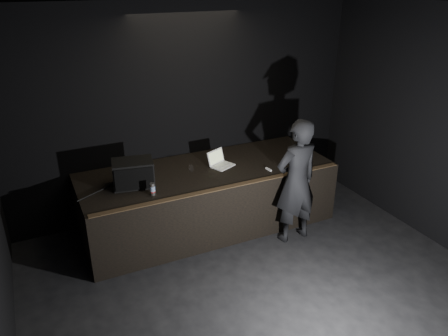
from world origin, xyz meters
The scene contains 11 objects.
ground centered at (0.00, 0.00, 0.00)m, with size 7.00×7.00×0.00m, color black.
room_walls centered at (0.00, 0.00, 2.02)m, with size 6.10×7.10×3.52m.
stage_riser centered at (0.00, 2.73, 0.50)m, with size 4.00×1.50×1.00m, color black.
riser_lip centered at (0.00, 2.02, 1.01)m, with size 3.92×0.10×0.01m, color brown.
stage_monitor centered at (-1.19, 2.66, 1.19)m, with size 0.64×0.52×0.39m.
cable centered at (-1.59, 2.74, 1.01)m, with size 0.02×0.02×0.99m, color black.
laptop centered at (0.25, 2.78, 1.06)m, with size 0.45×0.43×0.24m.
beer_can centered at (-1.03, 2.26, 1.09)m, with size 0.07×0.07×0.18m.
plastic_cup centered at (-0.25, 2.78, 1.05)m, with size 0.08×0.08×0.10m, color white.
wii_remote centered at (0.87, 2.29, 1.01)m, with size 0.03×0.13×0.02m, color white.
person centered at (1.05, 1.78, 0.98)m, with size 0.72×0.47×1.96m, color black.
Camera 1 is at (-2.45, -3.07, 3.85)m, focal length 35.00 mm.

